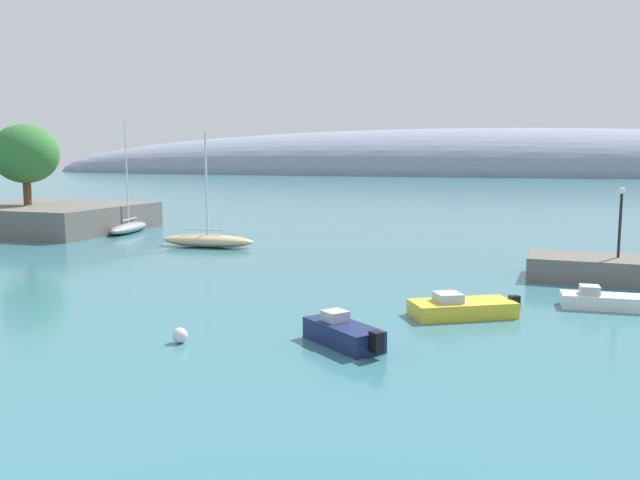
{
  "coord_description": "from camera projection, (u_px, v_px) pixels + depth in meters",
  "views": [
    {
      "loc": [
        16.69,
        -8.57,
        7.07
      ],
      "look_at": [
        3.41,
        29.91,
        1.82
      ],
      "focal_mm": 36.19,
      "sensor_mm": 36.0,
      "label": 1
    }
  ],
  "objects": [
    {
      "name": "shore_outcrop",
      "position": [
        48.0,
        218.0,
        62.19
      ],
      "size": [
        16.41,
        14.39,
        2.52
      ],
      "primitive_type": "cube",
      "color": "#66605B",
      "rests_on": "ground"
    },
    {
      "name": "tree_clump_shore",
      "position": [
        25.0,
        154.0,
        60.77
      ],
      "size": [
        6.14,
        6.14,
        7.62
      ],
      "color": "brown",
      "rests_on": "shore_outcrop"
    },
    {
      "name": "distant_ridge",
      "position": [
        452.0,
        175.0,
        259.21
      ],
      "size": [
        381.03,
        70.23,
        36.71
      ],
      "primitive_type": "ellipsoid",
      "color": "gray",
      "rests_on": "ground"
    },
    {
      "name": "sailboat_sand_near_shore",
      "position": [
        208.0,
        240.0,
        50.85
      ],
      "size": [
        7.82,
        2.68,
        8.99
      ],
      "rotation": [
        0.0,
        0.0,
        0.08
      ],
      "color": "#C6B284",
      "rests_on": "water"
    },
    {
      "name": "sailboat_grey_mid_mooring",
      "position": [
        129.0,
        227.0,
        60.43
      ],
      "size": [
        3.0,
        7.2,
        10.44
      ],
      "rotation": [
        0.0,
        0.0,
        4.91
      ],
      "color": "gray",
      "rests_on": "water"
    },
    {
      "name": "motorboat_white_foreground",
      "position": [
        602.0,
        300.0,
        30.28
      ],
      "size": [
        4.12,
        1.76,
        1.06
      ],
      "rotation": [
        0.0,
        0.0,
        3.21
      ],
      "color": "white",
      "rests_on": "water"
    },
    {
      "name": "motorboat_navy_alongside_breakwater",
      "position": [
        343.0,
        333.0,
        24.35
      ],
      "size": [
        3.71,
        3.26,
        1.22
      ],
      "rotation": [
        0.0,
        0.0,
        2.49
      ],
      "color": "navy",
      "rests_on": "water"
    },
    {
      "name": "motorboat_yellow_outer",
      "position": [
        462.0,
        308.0,
        28.76
      ],
      "size": [
        4.92,
        4.0,
        1.09
      ],
      "rotation": [
        0.0,
        0.0,
        3.68
      ],
      "color": "yellow",
      "rests_on": "water"
    },
    {
      "name": "mooring_buoy_white",
      "position": [
        180.0,
        335.0,
        24.66
      ],
      "size": [
        0.59,
        0.59,
        0.59
      ],
      "primitive_type": "sphere",
      "color": "silver",
      "rests_on": "water"
    },
    {
      "name": "harbor_lamp_post",
      "position": [
        621.0,
        214.0,
        36.65
      ],
      "size": [
        0.36,
        0.36,
        4.01
      ],
      "color": "black",
      "rests_on": "breakwater_rocks"
    }
  ]
}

